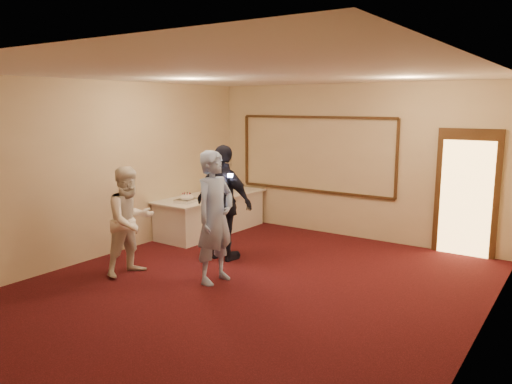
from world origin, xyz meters
TOP-DOWN VIEW (x-y plane):
  - floor at (0.00, 0.00)m, footprint 7.00×7.00m
  - room_walls at (0.00, 0.00)m, footprint 6.04×7.04m
  - wall_molding at (-0.80, 3.47)m, footprint 3.45×0.04m
  - doorway at (2.15, 3.45)m, footprint 1.05×0.07m
  - buffet_table at (-2.50, 2.20)m, footprint 1.06×2.59m
  - pavlova_tray at (-2.42, 1.37)m, footprint 0.37×0.47m
  - cupcake_stand at (-2.76, 3.08)m, footprint 0.29×0.29m
  - plate_stack_a at (-2.61, 2.33)m, footprint 0.19×0.19m
  - plate_stack_b at (-2.42, 2.46)m, footprint 0.18×0.18m
  - tart at (-2.31, 1.80)m, footprint 0.31×0.31m
  - man at (-0.58, -0.04)m, footprint 0.51×0.74m
  - woman at (-1.87, -0.51)m, footprint 0.72×0.88m
  - guest at (-1.14, 0.89)m, footprint 1.16×0.53m
  - camera_flash at (-0.91, 0.77)m, footprint 0.08×0.05m

SIDE VIEW (x-z plane):
  - floor at x=0.00m, z-range 0.00..0.00m
  - buffet_table at x=-2.50m, z-range 0.00..0.77m
  - tart at x=-2.31m, z-range 0.77..0.83m
  - woman at x=-1.87m, z-range 0.00..1.68m
  - pavlova_tray at x=-2.42m, z-range 0.76..0.93m
  - plate_stack_b at x=-2.42m, z-range 0.77..0.92m
  - plate_stack_a at x=-2.61m, z-range 0.77..0.93m
  - cupcake_stand at x=-2.76m, z-range 0.71..1.14m
  - guest at x=-1.14m, z-range 0.00..1.95m
  - man at x=-0.58m, z-range 0.00..1.95m
  - doorway at x=2.15m, z-range -0.02..2.18m
  - camera_flash at x=-0.91m, z-range 1.45..1.50m
  - wall_molding at x=-0.80m, z-range 0.83..2.38m
  - room_walls at x=0.00m, z-range 0.52..3.54m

